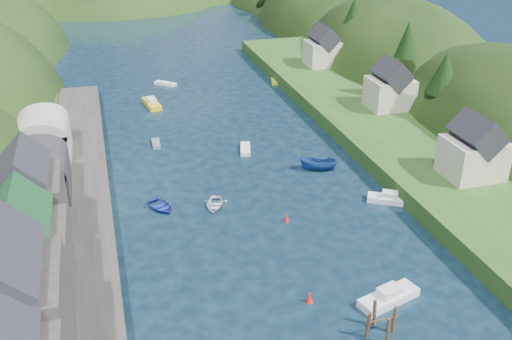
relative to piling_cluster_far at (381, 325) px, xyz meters
name	(u,v)px	position (x,y,z in m)	size (l,w,h in m)	color
ground	(219,134)	(-3.75, 49.06, -1.12)	(600.00, 600.00, 0.00)	black
hillside_right	(391,102)	(41.25, 74.06, -8.54)	(36.00, 245.56, 48.00)	black
far_hills	(147,33)	(-2.54, 173.07, -11.93)	(103.00, 68.00, 44.00)	black
hill_trees	(199,44)	(-3.55, 63.95, 9.95)	(91.75, 151.08, 12.26)	black
quay_left	(58,256)	(-27.75, 19.06, -0.12)	(12.00, 110.00, 2.00)	#2D2B28
quayside_buildings	(15,292)	(-29.75, 5.45, 5.96)	(8.00, 35.84, 12.90)	#2D2B28
boat_sheds	(40,150)	(-29.75, 38.06, 4.15)	(7.00, 21.00, 7.50)	#2D2D30
terrace_right	(388,134)	(21.25, 39.06, 0.08)	(16.00, 120.00, 2.40)	#234719
right_bank_cottages	(384,88)	(24.25, 47.39, 4.72)	(9.00, 59.24, 8.41)	beige
piling_cluster_far	(381,325)	(0.00, 0.00, 0.00)	(3.05, 2.86, 3.39)	#382314
channel_buoy_near	(309,298)	(-4.47, 5.89, -0.65)	(0.70, 0.70, 1.10)	red
channel_buoy_far	(287,218)	(-1.82, 20.47, -0.65)	(0.70, 0.70, 1.10)	red
moored_boats	(257,220)	(-5.41, 20.89, -0.54)	(36.31, 98.49, 2.07)	white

